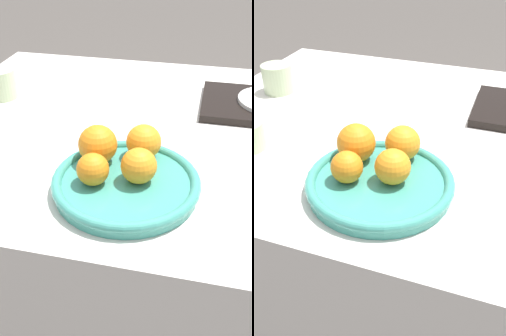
# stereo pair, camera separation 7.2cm
# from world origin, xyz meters

# --- Properties ---
(ground_plane) EXTENTS (12.00, 12.00, 0.00)m
(ground_plane) POSITION_xyz_m (0.00, 0.00, 0.00)
(ground_plane) COLOR #4C4742
(table) EXTENTS (1.37, 0.92, 0.78)m
(table) POSITION_xyz_m (0.00, 0.00, 0.39)
(table) COLOR silver
(table) RESTS_ON ground_plane
(fruit_platter) EXTENTS (0.28, 0.28, 0.03)m
(fruit_platter) POSITION_xyz_m (-0.11, -0.27, 0.79)
(fruit_platter) COLOR teal
(fruit_platter) RESTS_ON table
(orange_0) EXTENTS (0.07, 0.07, 0.07)m
(orange_0) POSITION_xyz_m (-0.09, -0.27, 0.83)
(orange_0) COLOR orange
(orange_0) RESTS_ON fruit_platter
(orange_1) EXTENTS (0.07, 0.07, 0.07)m
(orange_1) POSITION_xyz_m (-0.09, -0.18, 0.83)
(orange_1) COLOR orange
(orange_1) RESTS_ON fruit_platter
(orange_2) EXTENTS (0.06, 0.06, 0.06)m
(orange_2) POSITION_xyz_m (-0.17, -0.29, 0.83)
(orange_2) COLOR orange
(orange_2) RESTS_ON fruit_platter
(orange_3) EXTENTS (0.08, 0.08, 0.08)m
(orange_3) POSITION_xyz_m (-0.18, -0.22, 0.84)
(orange_3) COLOR orange
(orange_3) RESTS_ON fruit_platter
(cup_0) EXTENTS (0.08, 0.08, 0.08)m
(cup_0) POSITION_xyz_m (-0.54, 0.07, 0.82)
(cup_0) COLOR #B7CC9E
(cup_0) RESTS_ON table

